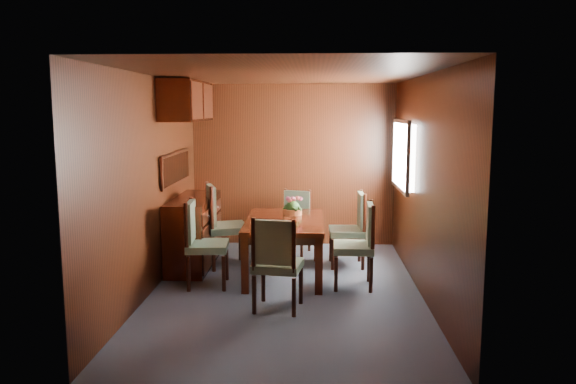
{
  "coord_description": "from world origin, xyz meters",
  "views": [
    {
      "loc": [
        0.31,
        -6.08,
        2.04
      ],
      "look_at": [
        0.0,
        0.53,
        1.05
      ],
      "focal_mm": 35.0,
      "sensor_mm": 36.0,
      "label": 1
    }
  ],
  "objects_px": {
    "dining_table": "(285,227)",
    "flower_centerpiece": "(293,205)",
    "sideboard": "(194,232)",
    "chair_head": "(276,259)",
    "chair_left_near": "(201,238)",
    "chair_right_near": "(360,240)"
  },
  "relations": [
    {
      "from": "chair_left_near",
      "to": "dining_table",
      "type": "bearing_deg",
      "value": 110.85
    },
    {
      "from": "chair_left_near",
      "to": "flower_centerpiece",
      "type": "relative_size",
      "value": 4.03
    },
    {
      "from": "chair_left_near",
      "to": "sideboard",
      "type": "bearing_deg",
      "value": -167.17
    },
    {
      "from": "chair_left_near",
      "to": "chair_right_near",
      "type": "distance_m",
      "value": 1.83
    },
    {
      "from": "chair_right_near",
      "to": "flower_centerpiece",
      "type": "height_order",
      "value": "chair_right_near"
    },
    {
      "from": "dining_table",
      "to": "flower_centerpiece",
      "type": "height_order",
      "value": "flower_centerpiece"
    },
    {
      "from": "dining_table",
      "to": "flower_centerpiece",
      "type": "distance_m",
      "value": 0.4
    },
    {
      "from": "sideboard",
      "to": "flower_centerpiece",
      "type": "relative_size",
      "value": 5.59
    },
    {
      "from": "sideboard",
      "to": "chair_right_near",
      "type": "distance_m",
      "value": 2.24
    },
    {
      "from": "chair_left_near",
      "to": "chair_head",
      "type": "xyz_separation_m",
      "value": [
        0.92,
        -0.79,
        -0.02
      ]
    },
    {
      "from": "chair_head",
      "to": "flower_centerpiece",
      "type": "height_order",
      "value": "chair_head"
    },
    {
      "from": "sideboard",
      "to": "chair_head",
      "type": "height_order",
      "value": "chair_head"
    },
    {
      "from": "chair_left_near",
      "to": "flower_centerpiece",
      "type": "distance_m",
      "value": 1.31
    },
    {
      "from": "sideboard",
      "to": "dining_table",
      "type": "xyz_separation_m",
      "value": [
        1.21,
        -0.41,
        0.15
      ]
    },
    {
      "from": "chair_left_near",
      "to": "flower_centerpiece",
      "type": "xyz_separation_m",
      "value": [
        1.03,
        0.76,
        0.26
      ]
    },
    {
      "from": "dining_table",
      "to": "chair_right_near",
      "type": "height_order",
      "value": "chair_right_near"
    },
    {
      "from": "chair_left_near",
      "to": "chair_right_near",
      "type": "relative_size",
      "value": 1.02
    },
    {
      "from": "chair_right_near",
      "to": "chair_head",
      "type": "xyz_separation_m",
      "value": [
        -0.9,
        -0.84,
        -0.01
      ]
    },
    {
      "from": "chair_head",
      "to": "chair_left_near",
      "type": "bearing_deg",
      "value": 148.25
    },
    {
      "from": "sideboard",
      "to": "flower_centerpiece",
      "type": "distance_m",
      "value": 1.35
    },
    {
      "from": "dining_table",
      "to": "chair_head",
      "type": "height_order",
      "value": "chair_head"
    },
    {
      "from": "chair_right_near",
      "to": "chair_head",
      "type": "height_order",
      "value": "chair_right_near"
    }
  ]
}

